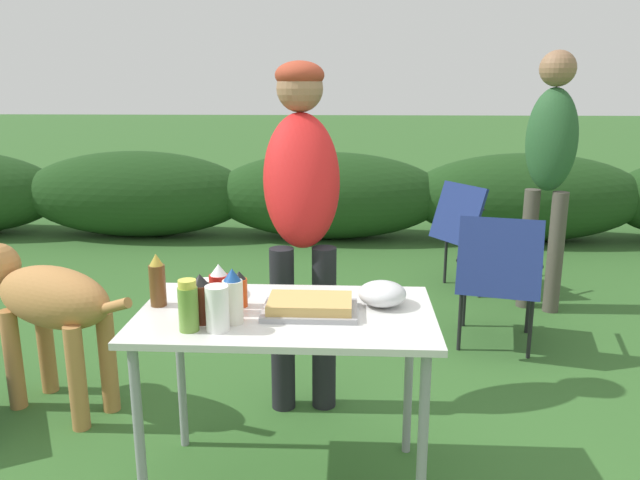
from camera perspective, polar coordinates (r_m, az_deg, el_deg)
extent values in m
ellipsoid|color=#1E4219|center=(6.78, -16.42, 4.07)|extent=(2.40, 0.90, 0.89)
ellipsoid|color=#1E4219|center=(6.41, 0.76, 4.08)|extent=(2.40, 0.90, 0.89)
ellipsoid|color=#1E4219|center=(6.64, 18.31, 3.72)|extent=(2.40, 0.90, 0.89)
cube|color=silver|center=(2.34, -3.12, -6.85)|extent=(1.10, 0.64, 0.02)
cylinder|color=gray|center=(2.36, -16.18, -17.15)|extent=(0.04, 0.04, 0.71)
cylinder|color=gray|center=(2.26, 9.35, -18.27)|extent=(0.04, 0.04, 0.71)
cylinder|color=gray|center=(2.82, -12.60, -11.59)|extent=(0.04, 0.04, 0.71)
cylinder|color=gray|center=(2.73, 8.11, -12.21)|extent=(0.04, 0.04, 0.71)
cube|color=#9E9EA3|center=(2.31, -0.92, -6.46)|extent=(0.35, 0.23, 0.02)
cube|color=tan|center=(2.30, -0.92, -5.81)|extent=(0.31, 0.20, 0.04)
cylinder|color=white|center=(2.53, -10.06, -4.60)|extent=(0.25, 0.25, 0.04)
ellipsoid|color=silver|center=(2.39, 5.70, -4.90)|extent=(0.18, 0.18, 0.09)
cylinder|color=white|center=(2.16, -9.37, -6.20)|extent=(0.08, 0.08, 0.16)
cylinder|color=olive|center=(2.18, -11.94, -6.21)|extent=(0.07, 0.07, 0.15)
cylinder|color=#D1CC47|center=(2.15, -12.07, -3.94)|extent=(0.06, 0.06, 0.03)
cylinder|color=red|center=(2.32, -9.18, -4.91)|extent=(0.07, 0.07, 0.15)
cone|color=white|center=(2.29, -9.27, -2.68)|extent=(0.06, 0.06, 0.04)
cylinder|color=brown|center=(2.45, -14.62, -4.04)|extent=(0.06, 0.06, 0.16)
cone|color=gold|center=(2.42, -14.77, -1.73)|extent=(0.05, 0.05, 0.05)
cylinder|color=#CC4214|center=(2.39, -7.36, -4.79)|extent=(0.06, 0.06, 0.11)
cone|color=black|center=(2.36, -7.42, -3.19)|extent=(0.05, 0.05, 0.03)
cylinder|color=#562314|center=(2.25, -10.84, -5.73)|extent=(0.08, 0.08, 0.14)
cone|color=black|center=(2.22, -10.94, -3.56)|extent=(0.07, 0.07, 0.04)
cylinder|color=silver|center=(2.22, -7.96, -5.62)|extent=(0.07, 0.07, 0.16)
cone|color=#194793|center=(2.19, -8.05, -3.15)|extent=(0.06, 0.06, 0.04)
cylinder|color=black|center=(3.04, -3.44, -8.21)|extent=(0.12, 0.12, 0.82)
cylinder|color=black|center=(3.05, 0.37, -8.12)|extent=(0.12, 0.12, 0.82)
ellipsoid|color=red|center=(2.97, -1.72, 5.57)|extent=(0.42, 0.53, 0.71)
sphere|color=#936B4C|center=(3.07, -1.87, 13.68)|extent=(0.23, 0.23, 0.23)
ellipsoid|color=#993823|center=(3.07, -1.88, 14.84)|extent=(0.24, 0.24, 0.14)
cylinder|color=#4C473D|center=(4.64, 18.48, -0.79)|extent=(0.11, 0.11, 0.85)
cylinder|color=#4C473D|center=(4.61, 20.72, -1.10)|extent=(0.11, 0.11, 0.85)
ellipsoid|color=#28562D|center=(4.50, 20.41, 8.58)|extent=(0.42, 0.38, 0.69)
sphere|color=#936B4C|center=(4.48, 20.93, 14.45)|extent=(0.24, 0.24, 0.24)
cylinder|color=#B27A42|center=(3.12, -21.34, -11.68)|extent=(0.08, 0.08, 0.51)
cylinder|color=#B27A42|center=(3.24, -18.81, -10.52)|extent=(0.08, 0.08, 0.51)
cylinder|color=#B27A42|center=(3.44, -26.24, -9.78)|extent=(0.08, 0.08, 0.51)
cylinder|color=#B27A42|center=(3.54, -23.77, -8.81)|extent=(0.08, 0.08, 0.51)
ellipsoid|color=#B27A42|center=(3.22, -23.19, -4.82)|extent=(0.73, 0.54, 0.29)
cylinder|color=#B27A42|center=(2.94, -18.46, -5.81)|extent=(0.21, 0.13, 0.12)
cube|color=navy|center=(5.03, 14.73, 0.10)|extent=(0.63, 0.63, 0.03)
cube|color=navy|center=(4.79, 12.47, 2.36)|extent=(0.38, 0.48, 0.44)
cylinder|color=black|center=(5.09, 11.41, -1.82)|extent=(0.02, 0.02, 0.38)
cylinder|color=black|center=(4.80, 14.48, -2.95)|extent=(0.02, 0.02, 0.38)
cylinder|color=black|center=(5.35, 14.69, -1.22)|extent=(0.02, 0.02, 0.38)
cylinder|color=black|center=(5.08, 17.78, -2.25)|extent=(0.02, 0.02, 0.38)
cylinder|color=black|center=(5.15, 13.09, 2.53)|extent=(0.36, 0.24, 0.02)
cylinder|color=black|center=(4.83, 16.72, 1.53)|extent=(0.36, 0.24, 0.02)
cube|color=navy|center=(3.96, 15.92, -3.73)|extent=(0.55, 0.55, 0.03)
cube|color=navy|center=(3.63, 16.09, -1.60)|extent=(0.49, 0.26, 0.44)
cylinder|color=black|center=(3.84, 12.68, -7.17)|extent=(0.02, 0.02, 0.38)
cylinder|color=black|center=(3.84, 18.68, -7.59)|extent=(0.02, 0.02, 0.38)
cylinder|color=black|center=(4.22, 13.07, -5.25)|extent=(0.02, 0.02, 0.38)
cylinder|color=black|center=(4.22, 18.51, -5.63)|extent=(0.02, 0.02, 0.38)
cylinder|color=black|center=(3.92, 12.74, -1.05)|extent=(0.12, 0.41, 0.02)
cylinder|color=black|center=(3.92, 19.45, -1.52)|extent=(0.12, 0.41, 0.02)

